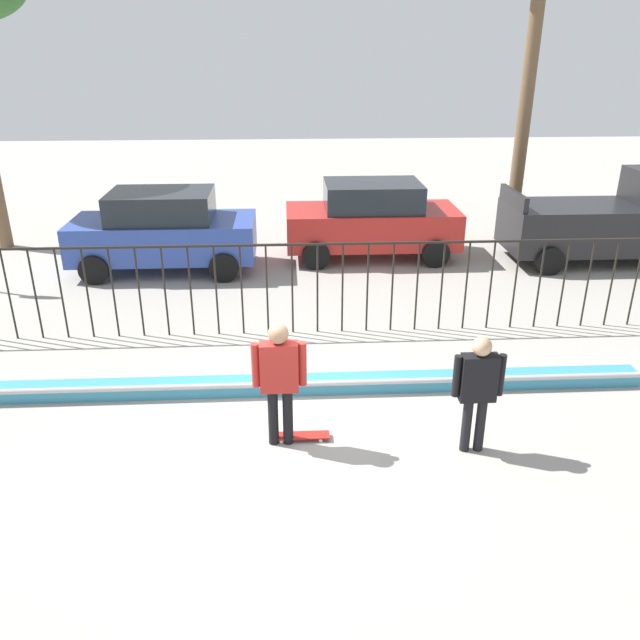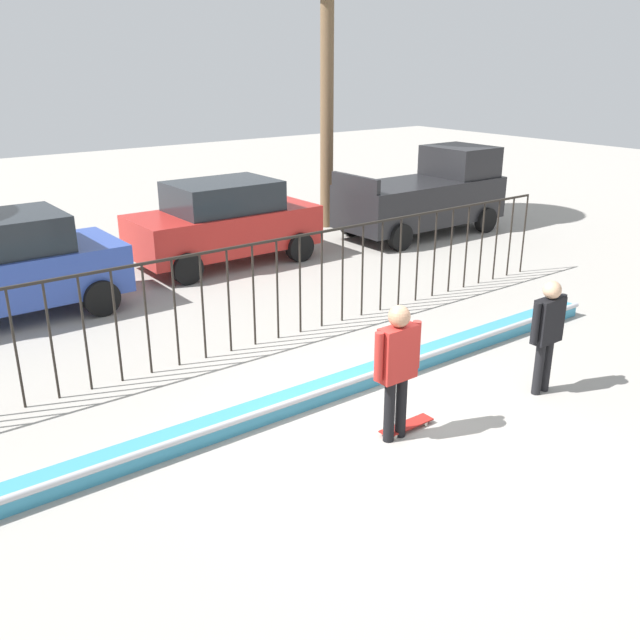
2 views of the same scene
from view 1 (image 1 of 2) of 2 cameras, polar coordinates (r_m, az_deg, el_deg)
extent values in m
plane|color=#9E9991|center=(9.28, -2.06, -9.71)|extent=(60.00, 60.00, 0.00)
cube|color=teal|center=(10.18, -2.20, -5.75)|extent=(11.00, 0.36, 0.22)
cylinder|color=#B2B2B7|center=(9.97, -2.19, -5.70)|extent=(11.00, 0.09, 0.09)
cylinder|color=black|center=(12.93, -25.88, 2.04)|extent=(0.04, 0.04, 1.75)
cylinder|color=black|center=(12.75, -23.95, 2.12)|extent=(0.04, 0.04, 1.75)
cylinder|color=black|center=(12.59, -21.97, 2.19)|extent=(0.04, 0.04, 1.75)
cylinder|color=black|center=(12.45, -19.93, 2.26)|extent=(0.04, 0.04, 1.75)
cylinder|color=black|center=(12.32, -17.86, 2.34)|extent=(0.04, 0.04, 1.75)
cylinder|color=black|center=(12.21, -15.74, 2.40)|extent=(0.04, 0.04, 1.75)
cylinder|color=black|center=(12.12, -13.59, 2.47)|extent=(0.04, 0.04, 1.75)
cylinder|color=black|center=(12.04, -11.40, 2.54)|extent=(0.04, 0.04, 1.75)
cylinder|color=black|center=(11.98, -9.19, 2.60)|extent=(0.04, 0.04, 1.75)
cylinder|color=black|center=(11.94, -6.96, 2.66)|extent=(0.04, 0.04, 1.75)
cylinder|color=black|center=(11.91, -4.72, 2.71)|extent=(0.04, 0.04, 1.75)
cylinder|color=black|center=(11.91, -2.47, 2.76)|extent=(0.04, 0.04, 1.75)
cylinder|color=black|center=(11.92, -0.23, 2.81)|extent=(0.04, 0.04, 1.75)
cylinder|color=black|center=(11.95, 2.01, 2.85)|extent=(0.04, 0.04, 1.75)
cylinder|color=black|center=(12.00, 4.23, 2.89)|extent=(0.04, 0.04, 1.75)
cylinder|color=black|center=(12.07, 6.43, 2.92)|extent=(0.04, 0.04, 1.75)
cylinder|color=black|center=(12.15, 8.61, 2.95)|extent=(0.04, 0.04, 1.75)
cylinder|color=black|center=(12.26, 10.75, 2.97)|extent=(0.04, 0.04, 1.75)
cylinder|color=black|center=(12.37, 12.85, 2.99)|extent=(0.04, 0.04, 1.75)
cylinder|color=black|center=(12.51, 14.91, 3.00)|extent=(0.04, 0.04, 1.75)
cylinder|color=black|center=(12.66, 16.92, 3.01)|extent=(0.04, 0.04, 1.75)
cylinder|color=black|center=(12.83, 18.89, 3.02)|extent=(0.04, 0.04, 1.75)
cylinder|color=black|center=(13.01, 20.80, 3.02)|extent=(0.04, 0.04, 1.75)
cylinder|color=black|center=(13.20, 22.66, 3.02)|extent=(0.04, 0.04, 1.75)
cylinder|color=black|center=(13.41, 24.46, 3.02)|extent=(0.04, 0.04, 1.75)
cylinder|color=black|center=(13.63, 26.20, 3.01)|extent=(0.04, 0.04, 1.75)
cube|color=black|center=(11.63, -2.55, 6.70)|extent=(14.00, 0.04, 0.04)
cylinder|color=black|center=(8.81, -4.17, -8.57)|extent=(0.14, 0.14, 0.83)
cylinder|color=black|center=(8.80, -2.87, -8.54)|extent=(0.14, 0.14, 0.83)
cube|color=#B22823|center=(8.43, -3.65, -4.18)|extent=(0.50, 0.22, 0.69)
sphere|color=#A87A5B|center=(8.22, -3.73, -1.23)|extent=(0.27, 0.27, 0.27)
cylinder|color=#B22823|center=(8.42, -5.74, -4.00)|extent=(0.11, 0.11, 0.61)
cylinder|color=#B22823|center=(8.41, -1.56, -3.92)|extent=(0.11, 0.11, 0.61)
cube|color=#A51E19|center=(9.05, -1.71, -10.21)|extent=(0.80, 0.20, 0.02)
cylinder|color=silver|center=(9.14, 0.00, -10.09)|extent=(0.05, 0.03, 0.05)
cylinder|color=silver|center=(9.01, 0.05, -10.61)|extent=(0.05, 0.03, 0.05)
cylinder|color=silver|center=(9.13, -3.45, -10.17)|extent=(0.05, 0.03, 0.05)
cylinder|color=silver|center=(9.00, -3.45, -10.70)|extent=(0.05, 0.03, 0.05)
cylinder|color=black|center=(8.88, 12.87, -9.07)|extent=(0.13, 0.13, 0.78)
cylinder|color=black|center=(8.93, 14.03, -8.99)|extent=(0.13, 0.13, 0.78)
cube|color=black|center=(8.55, 13.89, -5.00)|extent=(0.47, 0.20, 0.64)
sphere|color=tan|center=(8.35, 14.19, -2.29)|extent=(0.25, 0.25, 0.25)
cylinder|color=black|center=(8.46, 12.04, -4.89)|extent=(0.10, 0.10, 0.58)
cylinder|color=black|center=(8.62, 15.75, -4.71)|extent=(0.10, 0.10, 0.58)
cube|color=#2D479E|center=(15.87, -13.64, 7.10)|extent=(4.30, 1.90, 0.90)
cube|color=#1E2328|center=(15.68, -13.91, 9.84)|extent=(2.37, 1.71, 0.66)
cylinder|color=black|center=(16.70, -7.99, 6.73)|extent=(0.68, 0.22, 0.68)
cylinder|color=black|center=(14.90, -8.52, 4.64)|extent=(0.68, 0.22, 0.68)
cylinder|color=black|center=(17.20, -17.80, 6.32)|extent=(0.68, 0.22, 0.68)
cylinder|color=black|center=(15.45, -19.40, 4.23)|extent=(0.68, 0.22, 0.68)
cube|color=#B2231E|center=(16.50, 4.60, 8.30)|extent=(4.30, 1.90, 0.90)
cube|color=#1E2328|center=(16.31, 4.69, 10.95)|extent=(2.37, 1.71, 0.66)
cylinder|color=black|center=(17.76, 8.88, 7.69)|extent=(0.68, 0.22, 0.68)
cylinder|color=black|center=(15.99, 10.22, 5.83)|extent=(0.68, 0.22, 0.68)
cylinder|color=black|center=(17.40, -0.67, 7.64)|extent=(0.68, 0.22, 0.68)
cylinder|color=black|center=(15.58, -0.36, 5.74)|extent=(0.68, 0.22, 0.68)
cube|color=black|center=(17.49, 23.68, 7.62)|extent=(4.70, 1.90, 1.10)
cube|color=black|center=(16.42, 16.82, 10.31)|extent=(0.12, 1.75, 0.36)
cylinder|color=black|center=(19.18, 26.52, 6.66)|extent=(0.68, 0.22, 0.68)
cylinder|color=black|center=(17.83, 17.47, 6.94)|extent=(0.68, 0.22, 0.68)
cylinder|color=black|center=(16.14, 19.69, 4.98)|extent=(0.68, 0.22, 0.68)
cylinder|color=brown|center=(18.54, 17.71, 17.14)|extent=(0.36, 0.36, 6.75)
camera|label=2|loc=(5.85, -73.47, 1.31)|focal=38.98mm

